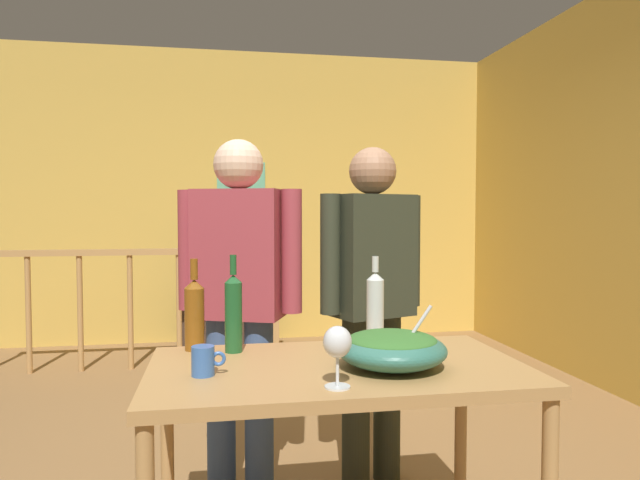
{
  "coord_description": "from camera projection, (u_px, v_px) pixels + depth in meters",
  "views": [
    {
      "loc": [
        -0.33,
        -2.56,
        1.27
      ],
      "look_at": [
        0.07,
        -0.3,
        1.17
      ],
      "focal_mm": 32.38,
      "sensor_mm": 36.0,
      "label": 1
    }
  ],
  "objects": [
    {
      "name": "mug_blue",
      "position": [
        204.0,
        361.0,
        1.84
      ],
      "size": [
        0.11,
        0.07,
        0.09
      ],
      "color": "#3866B2",
      "rests_on": "serving_table"
    },
    {
      "name": "wine_bottle_green",
      "position": [
        233.0,
        312.0,
        2.15
      ],
      "size": [
        0.06,
        0.06,
        0.36
      ],
      "color": "#1E5628",
      "rests_on": "serving_table"
    },
    {
      "name": "wine_bottle_amber",
      "position": [
        194.0,
        313.0,
        2.18
      ],
      "size": [
        0.07,
        0.07,
        0.35
      ],
      "color": "brown",
      "rests_on": "serving_table"
    },
    {
      "name": "person_standing_right",
      "position": [
        372.0,
        288.0,
        2.69
      ],
      "size": [
        0.52,
        0.33,
        1.58
      ],
      "rotation": [
        0.0,
        0.0,
        3.5
      ],
      "color": "#2D3323",
      "rests_on": "ground_plane"
    },
    {
      "name": "tv_console",
      "position": [
        227.0,
        323.0,
        5.51
      ],
      "size": [
        0.9,
        0.4,
        0.47
      ],
      "primitive_type": "cube",
      "color": "#38281E",
      "rests_on": "ground_plane"
    },
    {
      "name": "back_wall",
      "position": [
        251.0,
        197.0,
        5.84
      ],
      "size": [
        4.91,
        0.1,
        2.89
      ],
      "primitive_type": "cube",
      "color": "gold",
      "rests_on": "ground_plane"
    },
    {
      "name": "wine_bottle_clear",
      "position": [
        375.0,
        306.0,
        2.29
      ],
      "size": [
        0.07,
        0.07,
        0.35
      ],
      "color": "silver",
      "rests_on": "serving_table"
    },
    {
      "name": "flat_screen_tv",
      "position": [
        227.0,
        269.0,
        5.45
      ],
      "size": [
        0.67,
        0.12,
        0.49
      ],
      "color": "black",
      "rests_on": "tv_console"
    },
    {
      "name": "person_standing_left",
      "position": [
        239.0,
        287.0,
        2.59
      ],
      "size": [
        0.54,
        0.34,
        1.6
      ],
      "rotation": [
        0.0,
        0.0,
        2.78
      ],
      "color": "#3D5684",
      "rests_on": "ground_plane"
    },
    {
      "name": "salad_bowl",
      "position": [
        392.0,
        348.0,
        1.93
      ],
      "size": [
        0.37,
        0.37,
        0.21
      ],
      "color": "#337060",
      "rests_on": "serving_table"
    },
    {
      "name": "serving_table",
      "position": [
        337.0,
        388.0,
        1.98
      ],
      "size": [
        1.28,
        0.74,
        0.76
      ],
      "color": "#B2844C",
      "rests_on": "ground_plane"
    },
    {
      "name": "framed_picture",
      "position": [
        241.0,
        185.0,
        5.76
      ],
      "size": [
        0.48,
        0.03,
        0.45
      ],
      "primitive_type": "cube",
      "color": "#61B18E"
    },
    {
      "name": "stair_railing",
      "position": [
        178.0,
        293.0,
        4.77
      ],
      "size": [
        2.42,
        0.1,
        1.04
      ],
      "color": "#B2844C",
      "rests_on": "ground_plane"
    },
    {
      "name": "side_wall_right",
      "position": [
        628.0,
        189.0,
        3.97
      ],
      "size": [
        0.1,
        5.0,
        2.89
      ],
      "primitive_type": "cube",
      "color": "gold",
      "rests_on": "ground_plane"
    },
    {
      "name": "wine_glass",
      "position": [
        337.0,
        344.0,
        1.7
      ],
      "size": [
        0.09,
        0.09,
        0.19
      ],
      "color": "silver",
      "rests_on": "serving_table"
    }
  ]
}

